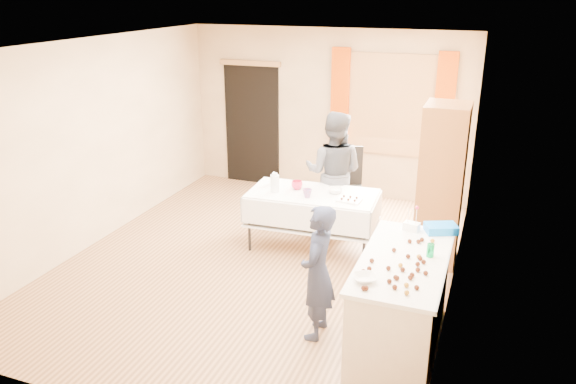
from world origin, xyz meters
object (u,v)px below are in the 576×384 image
at_px(counter, 401,303).
at_px(party_table, 312,215).
at_px(girl, 318,272).
at_px(woman, 334,172).
at_px(chair, 346,199).
at_px(cabinet, 441,185).

xyz_separation_m(counter, party_table, (-1.42, 1.73, -0.01)).
height_order(party_table, girl, girl).
bearing_deg(party_table, woman, 79.27).
bearing_deg(counter, chair, 114.48).
height_order(counter, girl, girl).
distance_m(counter, party_table, 2.24).
distance_m(cabinet, woman, 1.51).
relative_size(counter, girl, 1.19).
distance_m(cabinet, girl, 2.22).
height_order(counter, party_table, counter).
bearing_deg(woman, cabinet, 161.06).
height_order(counter, chair, chair).
height_order(party_table, chair, chair).
bearing_deg(chair, girl, -94.86).
xyz_separation_m(cabinet, girl, (-0.87, -2.02, -0.30)).
xyz_separation_m(chair, woman, (-0.08, -0.40, 0.52)).
bearing_deg(woman, counter, 117.23).
height_order(cabinet, party_table, cabinet).
distance_m(cabinet, chair, 1.72).
distance_m(cabinet, counter, 2.00).
relative_size(party_table, girl, 1.25).
distance_m(cabinet, party_table, 1.62).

